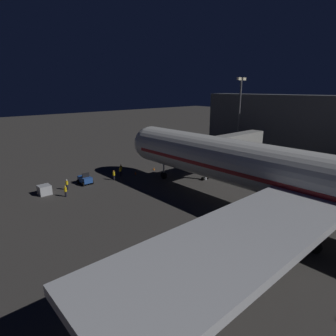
{
  "coord_description": "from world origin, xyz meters",
  "views": [
    {
      "loc": [
        31.01,
        17.1,
        15.46
      ],
      "look_at": [
        3.0,
        -14.39,
        3.5
      ],
      "focal_mm": 30.23,
      "sensor_mm": 36.0,
      "label": 1
    }
  ],
  "objects": [
    {
      "name": "ground_crew_under_port_wing",
      "position": [
        3.85,
        -26.65,
        0.97
      ],
      "size": [
        0.4,
        0.4,
        1.76
      ],
      "color": "black",
      "rests_on": "ground_plane"
    },
    {
      "name": "ground_crew_by_tug",
      "position": [
        16.37,
        -22.05,
        0.94
      ],
      "size": [
        0.4,
        0.4,
        1.72
      ],
      "color": "black",
      "rests_on": "ground_plane"
    },
    {
      "name": "ground_crew_by_belt_loader",
      "position": [
        15.03,
        -24.7,
        0.95
      ],
      "size": [
        0.4,
        0.4,
        1.72
      ],
      "color": "black",
      "rests_on": "ground_plane"
    },
    {
      "name": "baggage_container_near_belt",
      "position": [
        18.36,
        -25.09,
        0.71
      ],
      "size": [
        1.72,
        1.71,
        1.42
      ],
      "primitive_type": "cube",
      "color": "#B7BABF",
      "rests_on": "ground_plane"
    },
    {
      "name": "apron_floodlight_mast",
      "position": [
        -25.5,
        -21.57,
        10.29
      ],
      "size": [
        2.9,
        0.5,
        17.72
      ],
      "color": "#59595E",
      "rests_on": "ground_plane"
    },
    {
      "name": "ground_crew_near_nose_gear",
      "position": [
        4.95,
        -25.19,
        1.0
      ],
      "size": [
        0.4,
        0.4,
        1.8
      ],
      "color": "black",
      "rests_on": "ground_plane"
    },
    {
      "name": "baggage_tug_spare",
      "position": [
        11.59,
        -25.56,
        0.78
      ],
      "size": [
        1.86,
        2.61,
        1.95
      ],
      "color": "#234C9E",
      "rests_on": "ground_plane"
    },
    {
      "name": "ground_crew_marshaller_fwd",
      "position": [
        6.95,
        -24.09,
        0.98
      ],
      "size": [
        0.4,
        0.4,
        1.78
      ],
      "color": "black",
      "rests_on": "ground_plane"
    },
    {
      "name": "traffic_cone_nose_starboard",
      "position": [
        2.2,
        -24.39,
        0.28
      ],
      "size": [
        0.36,
        0.36,
        0.55
      ],
      "primitive_type": "cone",
      "color": "orange",
      "rests_on": "ground_plane"
    },
    {
      "name": "jet_bridge",
      "position": [
        -10.18,
        -13.7,
        5.85
      ],
      "size": [
        18.54,
        3.4,
        7.39
      ],
      "color": "#9E9E99",
      "rests_on": "ground_plane"
    },
    {
      "name": "ground_plane",
      "position": [
        0.0,
        0.0,
        0.0
      ],
      "size": [
        320.0,
        320.0,
        0.0
      ],
      "primitive_type": "plane",
      "color": "#383533"
    },
    {
      "name": "traffic_cone_nose_port",
      "position": [
        -2.2,
        -24.39,
        0.28
      ],
      "size": [
        0.36,
        0.36,
        0.55
      ],
      "primitive_type": "cone",
      "color": "orange",
      "rests_on": "ground_plane"
    }
  ]
}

